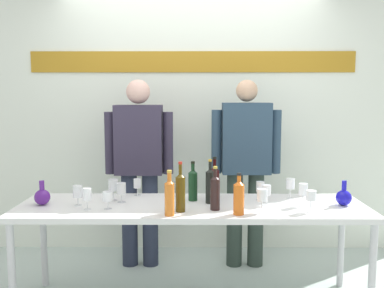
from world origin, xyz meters
name	(u,v)px	position (x,y,z in m)	size (l,w,h in m)	color
back_wall	(193,99)	(0.00, 1.23, 1.50)	(4.47, 0.11, 3.00)	white
display_table	(192,212)	(0.00, 0.00, 0.70)	(2.52, 0.71, 0.75)	silver
decanter_blue_left	(42,196)	(-1.08, -0.01, 0.81)	(0.11, 0.11, 0.18)	#551F86
decanter_blue_right	(344,197)	(1.09, -0.01, 0.81)	(0.11, 0.11, 0.18)	#1816B5
presenter_left	(139,161)	(-0.47, 0.73, 0.96)	(0.60, 0.22, 1.67)	#242A3D
presenter_right	(246,161)	(0.47, 0.73, 0.96)	(0.61, 0.22, 1.67)	#293730
wine_bottle_0	(180,191)	(-0.08, -0.18, 0.89)	(0.07, 0.07, 0.34)	#48370A
wine_bottle_1	(239,196)	(0.31, -0.25, 0.87)	(0.07, 0.07, 0.28)	orange
wine_bottle_2	(169,196)	(-0.15, -0.28, 0.88)	(0.06, 0.06, 0.30)	orange
wine_bottle_3	(210,185)	(0.13, 0.05, 0.89)	(0.07, 0.07, 0.33)	black
wine_bottle_4	(193,184)	(0.01, 0.13, 0.88)	(0.07, 0.07, 0.30)	#13361C
wine_bottle_5	(215,191)	(0.16, -0.14, 0.88)	(0.07, 0.07, 0.31)	black
wine_bottle_6	(214,181)	(0.17, 0.21, 0.88)	(0.07, 0.07, 0.32)	black
wine_glass_left_0	(113,185)	(-0.59, 0.12, 0.87)	(0.07, 0.07, 0.16)	white
wine_glass_left_1	(87,195)	(-0.72, -0.14, 0.86)	(0.06, 0.06, 0.15)	white
wine_glass_left_2	(137,184)	(-0.43, 0.28, 0.84)	(0.06, 0.06, 0.13)	white
wine_glass_left_3	(78,192)	(-0.82, -0.03, 0.85)	(0.07, 0.07, 0.15)	white
wine_glass_left_4	(108,196)	(-0.58, -0.12, 0.84)	(0.07, 0.07, 0.13)	white
wine_glass_left_5	(121,189)	(-0.52, 0.07, 0.85)	(0.07, 0.07, 0.15)	white
wine_glass_right_0	(311,196)	(0.81, -0.19, 0.86)	(0.07, 0.07, 0.15)	white
wine_glass_right_1	(262,196)	(0.47, -0.21, 0.87)	(0.07, 0.07, 0.16)	white
wine_glass_right_2	(290,184)	(0.75, 0.19, 0.86)	(0.07, 0.07, 0.16)	white
wine_glass_right_3	(260,187)	(0.51, 0.14, 0.85)	(0.06, 0.06, 0.14)	white
wine_glass_right_4	(303,190)	(0.79, -0.04, 0.87)	(0.06, 0.06, 0.16)	white
wine_glass_right_5	(267,191)	(0.54, -0.01, 0.86)	(0.06, 0.06, 0.15)	white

